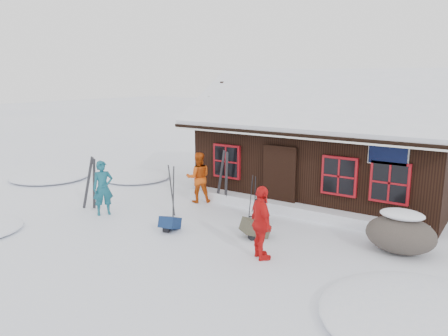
{
  "coord_description": "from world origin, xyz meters",
  "views": [
    {
      "loc": [
        6.97,
        -9.48,
        4.15
      ],
      "look_at": [
        -0.7,
        1.69,
        1.3
      ],
      "focal_mm": 35.0,
      "sensor_mm": 36.0,
      "label": 1
    }
  ],
  "objects_px": {
    "skier_teal": "(103,188)",
    "backpack_blue": "(170,225)",
    "skier_orange_right": "(261,223)",
    "backpack_olive": "(255,231)",
    "ski_pair_left": "(91,184)",
    "ski_poles": "(253,199)",
    "skier_crouched": "(260,206)",
    "boulder": "(401,233)",
    "skier_orange_left": "(198,177)"
  },
  "relations": [
    {
      "from": "ski_pair_left",
      "to": "backpack_blue",
      "type": "distance_m",
      "value": 3.45
    },
    {
      "from": "skier_teal",
      "to": "backpack_blue",
      "type": "bearing_deg",
      "value": -56.79
    },
    {
      "from": "skier_orange_right",
      "to": "boulder",
      "type": "height_order",
      "value": "skier_orange_right"
    },
    {
      "from": "ski_pair_left",
      "to": "ski_poles",
      "type": "distance_m",
      "value": 5.17
    },
    {
      "from": "backpack_olive",
      "to": "ski_pair_left",
      "type": "bearing_deg",
      "value": -137.91
    },
    {
      "from": "skier_orange_right",
      "to": "skier_crouched",
      "type": "bearing_deg",
      "value": -20.91
    },
    {
      "from": "skier_crouched",
      "to": "ski_pair_left",
      "type": "height_order",
      "value": "ski_pair_left"
    },
    {
      "from": "skier_orange_left",
      "to": "skier_crouched",
      "type": "distance_m",
      "value": 2.81
    },
    {
      "from": "skier_teal",
      "to": "backpack_olive",
      "type": "bearing_deg",
      "value": -46.97
    },
    {
      "from": "skier_teal",
      "to": "skier_crouched",
      "type": "bearing_deg",
      "value": -31.71
    },
    {
      "from": "ski_poles",
      "to": "skier_crouched",
      "type": "bearing_deg",
      "value": -7.64
    },
    {
      "from": "skier_orange_right",
      "to": "ski_pair_left",
      "type": "xyz_separation_m",
      "value": [
        -6.36,
        0.33,
        -0.03
      ]
    },
    {
      "from": "skier_teal",
      "to": "skier_orange_left",
      "type": "distance_m",
      "value": 3.13
    },
    {
      "from": "skier_crouched",
      "to": "ski_poles",
      "type": "distance_m",
      "value": 0.32
    },
    {
      "from": "backpack_blue",
      "to": "skier_orange_left",
      "type": "bearing_deg",
      "value": 98.29
    },
    {
      "from": "skier_crouched",
      "to": "backpack_blue",
      "type": "distance_m",
      "value": 2.65
    },
    {
      "from": "skier_orange_right",
      "to": "ski_poles",
      "type": "xyz_separation_m",
      "value": [
        -1.59,
        2.3,
        -0.22
      ]
    },
    {
      "from": "boulder",
      "to": "ski_poles",
      "type": "bearing_deg",
      "value": 178.57
    },
    {
      "from": "skier_orange_right",
      "to": "backpack_blue",
      "type": "distance_m",
      "value": 3.07
    },
    {
      "from": "ski_pair_left",
      "to": "ski_poles",
      "type": "xyz_separation_m",
      "value": [
        4.77,
        1.97,
        -0.19
      ]
    },
    {
      "from": "ski_pair_left",
      "to": "backpack_olive",
      "type": "xyz_separation_m",
      "value": [
        5.57,
        0.76,
        -0.66
      ]
    },
    {
      "from": "boulder",
      "to": "backpack_olive",
      "type": "height_order",
      "value": "boulder"
    },
    {
      "from": "skier_crouched",
      "to": "ski_poles",
      "type": "relative_size",
      "value": 0.68
    },
    {
      "from": "backpack_olive",
      "to": "backpack_blue",
      "type": "bearing_deg",
      "value": -123.83
    },
    {
      "from": "skier_teal",
      "to": "ski_poles",
      "type": "height_order",
      "value": "skier_teal"
    },
    {
      "from": "backpack_blue",
      "to": "backpack_olive",
      "type": "height_order",
      "value": "backpack_olive"
    },
    {
      "from": "ski_pair_left",
      "to": "ski_poles",
      "type": "bearing_deg",
      "value": 21.39
    },
    {
      "from": "skier_crouched",
      "to": "skier_orange_left",
      "type": "bearing_deg",
      "value": 151.51
    },
    {
      "from": "skier_crouched",
      "to": "boulder",
      "type": "distance_m",
      "value": 3.9
    },
    {
      "from": "skier_crouched",
      "to": "backpack_blue",
      "type": "bearing_deg",
      "value": -144.6
    },
    {
      "from": "skier_orange_left",
      "to": "boulder",
      "type": "xyz_separation_m",
      "value": [
        6.62,
        -0.68,
        -0.36
      ]
    },
    {
      "from": "skier_crouched",
      "to": "ski_pair_left",
      "type": "xyz_separation_m",
      "value": [
        -5.03,
        -1.93,
        0.37
      ]
    },
    {
      "from": "ski_pair_left",
      "to": "backpack_olive",
      "type": "relative_size",
      "value": 2.66
    },
    {
      "from": "skier_crouched",
      "to": "boulder",
      "type": "height_order",
      "value": "boulder"
    },
    {
      "from": "skier_teal",
      "to": "skier_crouched",
      "type": "relative_size",
      "value": 1.79
    },
    {
      "from": "boulder",
      "to": "ski_poles",
      "type": "xyz_separation_m",
      "value": [
        -4.16,
        0.1,
        0.17
      ]
    },
    {
      "from": "skier_orange_left",
      "to": "backpack_blue",
      "type": "relative_size",
      "value": 2.99
    },
    {
      "from": "backpack_olive",
      "to": "boulder",
      "type": "bearing_deg",
      "value": 52.49
    },
    {
      "from": "skier_crouched",
      "to": "ski_pair_left",
      "type": "relative_size",
      "value": 0.54
    },
    {
      "from": "skier_orange_right",
      "to": "backpack_olive",
      "type": "relative_size",
      "value": 2.64
    },
    {
      "from": "skier_orange_left",
      "to": "boulder",
      "type": "bearing_deg",
      "value": 131.81
    },
    {
      "from": "skier_crouched",
      "to": "backpack_olive",
      "type": "relative_size",
      "value": 1.43
    },
    {
      "from": "skier_crouched",
      "to": "boulder",
      "type": "bearing_deg",
      "value": -16.78
    },
    {
      "from": "skier_orange_left",
      "to": "ski_pair_left",
      "type": "bearing_deg",
      "value": 5.47
    },
    {
      "from": "skier_orange_left",
      "to": "ski_poles",
      "type": "height_order",
      "value": "skier_orange_left"
    },
    {
      "from": "skier_crouched",
      "to": "backpack_olive",
      "type": "bearing_deg",
      "value": -81.39
    },
    {
      "from": "skier_orange_left",
      "to": "boulder",
      "type": "relative_size",
      "value": 1.04
    },
    {
      "from": "skier_teal",
      "to": "skier_orange_left",
      "type": "relative_size",
      "value": 0.99
    },
    {
      "from": "skier_teal",
      "to": "skier_orange_left",
      "type": "bearing_deg",
      "value": 2.29
    },
    {
      "from": "boulder",
      "to": "ski_poles",
      "type": "relative_size",
      "value": 1.19
    }
  ]
}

